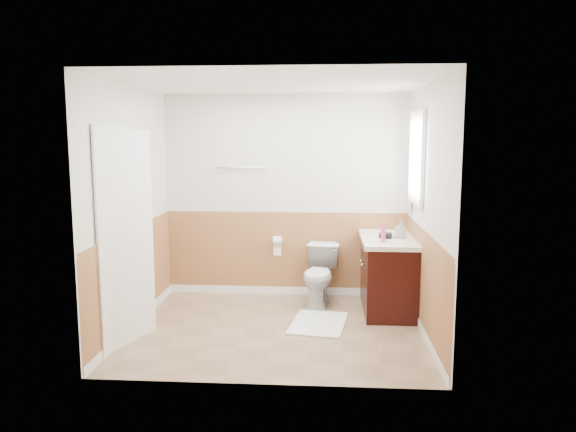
# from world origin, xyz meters

# --- Properties ---
(floor) EXTENTS (3.00, 3.00, 0.00)m
(floor) POSITION_xyz_m (0.00, 0.00, 0.00)
(floor) COLOR #8C7051
(floor) RESTS_ON ground
(ceiling) EXTENTS (3.00, 3.00, 0.00)m
(ceiling) POSITION_xyz_m (0.00, 0.00, 2.50)
(ceiling) COLOR white
(ceiling) RESTS_ON floor
(wall_back) EXTENTS (3.00, 0.00, 3.00)m
(wall_back) POSITION_xyz_m (0.00, 1.30, 1.25)
(wall_back) COLOR silver
(wall_back) RESTS_ON floor
(wall_front) EXTENTS (3.00, 0.00, 3.00)m
(wall_front) POSITION_xyz_m (0.00, -1.30, 1.25)
(wall_front) COLOR silver
(wall_front) RESTS_ON floor
(wall_left) EXTENTS (0.00, 3.00, 3.00)m
(wall_left) POSITION_xyz_m (-1.50, 0.00, 1.25)
(wall_left) COLOR silver
(wall_left) RESTS_ON floor
(wall_right) EXTENTS (0.00, 3.00, 3.00)m
(wall_right) POSITION_xyz_m (1.50, 0.00, 1.25)
(wall_right) COLOR silver
(wall_right) RESTS_ON floor
(wainscot_back) EXTENTS (3.00, 0.00, 3.00)m
(wainscot_back) POSITION_xyz_m (0.00, 1.29, 0.50)
(wainscot_back) COLOR #9F6E3F
(wainscot_back) RESTS_ON floor
(wainscot_front) EXTENTS (3.00, 0.00, 3.00)m
(wainscot_front) POSITION_xyz_m (0.00, -1.29, 0.50)
(wainscot_front) COLOR #9F6E3F
(wainscot_front) RESTS_ON floor
(wainscot_left) EXTENTS (0.00, 2.60, 2.60)m
(wainscot_left) POSITION_xyz_m (-1.49, 0.00, 0.50)
(wainscot_left) COLOR #9F6E3F
(wainscot_left) RESTS_ON floor
(wainscot_right) EXTENTS (0.00, 2.60, 2.60)m
(wainscot_right) POSITION_xyz_m (1.49, 0.00, 0.50)
(wainscot_right) COLOR #9F6E3F
(wainscot_right) RESTS_ON floor
(toilet) EXTENTS (0.49, 0.73, 0.70)m
(toilet) POSITION_xyz_m (0.43, 0.91, 0.35)
(toilet) COLOR silver
(toilet) RESTS_ON floor
(bath_mat) EXTENTS (0.66, 0.87, 0.02)m
(bath_mat) POSITION_xyz_m (0.43, 0.17, 0.01)
(bath_mat) COLOR white
(bath_mat) RESTS_ON floor
(vanity_cabinet) EXTENTS (0.55, 1.10, 0.80)m
(vanity_cabinet) POSITION_xyz_m (1.21, 0.73, 0.40)
(vanity_cabinet) COLOR black
(vanity_cabinet) RESTS_ON floor
(vanity_knob_left) EXTENTS (0.03, 0.03, 0.03)m
(vanity_knob_left) POSITION_xyz_m (0.91, 0.63, 0.55)
(vanity_knob_left) COLOR white
(vanity_knob_left) RESTS_ON vanity_cabinet
(vanity_knob_right) EXTENTS (0.03, 0.03, 0.03)m
(vanity_knob_right) POSITION_xyz_m (0.91, 0.83, 0.55)
(vanity_knob_right) COLOR white
(vanity_knob_right) RESTS_ON vanity_cabinet
(countertop) EXTENTS (0.60, 1.15, 0.05)m
(countertop) POSITION_xyz_m (1.20, 0.73, 0.83)
(countertop) COLOR white
(countertop) RESTS_ON vanity_cabinet
(sink_basin) EXTENTS (0.36, 0.36, 0.02)m
(sink_basin) POSITION_xyz_m (1.21, 0.88, 0.86)
(sink_basin) COLOR white
(sink_basin) RESTS_ON countertop
(faucet) EXTENTS (0.02, 0.02, 0.14)m
(faucet) POSITION_xyz_m (1.39, 0.88, 0.92)
(faucet) COLOR silver
(faucet) RESTS_ON countertop
(lotion_bottle) EXTENTS (0.05, 0.05, 0.22)m
(lotion_bottle) POSITION_xyz_m (1.11, 0.40, 0.96)
(lotion_bottle) COLOR #E43B80
(lotion_bottle) RESTS_ON countertop
(soap_dispenser) EXTENTS (0.12, 0.12, 0.21)m
(soap_dispenser) POSITION_xyz_m (1.33, 0.66, 0.95)
(soap_dispenser) COLOR #99A3AC
(soap_dispenser) RESTS_ON countertop
(hair_dryer_body) EXTENTS (0.14, 0.07, 0.07)m
(hair_dryer_body) POSITION_xyz_m (1.16, 0.64, 0.89)
(hair_dryer_body) COLOR black
(hair_dryer_body) RESTS_ON countertop
(hair_dryer_handle) EXTENTS (0.03, 0.03, 0.07)m
(hair_dryer_handle) POSITION_xyz_m (1.13, 0.59, 0.86)
(hair_dryer_handle) COLOR black
(hair_dryer_handle) RESTS_ON countertop
(mirror_panel) EXTENTS (0.02, 0.35, 0.90)m
(mirror_panel) POSITION_xyz_m (1.48, 1.10, 1.55)
(mirror_panel) COLOR silver
(mirror_panel) RESTS_ON wall_right
(window_frame) EXTENTS (0.04, 0.80, 1.00)m
(window_frame) POSITION_xyz_m (1.47, 0.59, 1.75)
(window_frame) COLOR white
(window_frame) RESTS_ON wall_right
(window_glass) EXTENTS (0.01, 0.70, 0.90)m
(window_glass) POSITION_xyz_m (1.49, 0.59, 1.75)
(window_glass) COLOR white
(window_glass) RESTS_ON wall_right
(door) EXTENTS (0.29, 0.78, 2.04)m
(door) POSITION_xyz_m (-1.40, -0.45, 1.02)
(door) COLOR white
(door) RESTS_ON wall_left
(door_frame) EXTENTS (0.02, 0.92, 2.10)m
(door_frame) POSITION_xyz_m (-1.48, -0.45, 1.03)
(door_frame) COLOR white
(door_frame) RESTS_ON wall_left
(door_knob) EXTENTS (0.06, 0.06, 0.06)m
(door_knob) POSITION_xyz_m (-1.34, -0.12, 0.95)
(door_knob) COLOR silver
(door_knob) RESTS_ON door
(towel_bar) EXTENTS (0.62, 0.02, 0.02)m
(towel_bar) POSITION_xyz_m (-0.55, 1.25, 1.60)
(towel_bar) COLOR silver
(towel_bar) RESTS_ON wall_back
(tp_holder_bar) EXTENTS (0.14, 0.02, 0.02)m
(tp_holder_bar) POSITION_xyz_m (-0.10, 1.23, 0.70)
(tp_holder_bar) COLOR silver
(tp_holder_bar) RESTS_ON wall_back
(tp_roll) EXTENTS (0.10, 0.11, 0.11)m
(tp_roll) POSITION_xyz_m (-0.10, 1.23, 0.70)
(tp_roll) COLOR white
(tp_roll) RESTS_ON tp_holder_bar
(tp_sheet) EXTENTS (0.10, 0.01, 0.16)m
(tp_sheet) POSITION_xyz_m (-0.10, 1.23, 0.59)
(tp_sheet) COLOR white
(tp_sheet) RESTS_ON tp_roll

